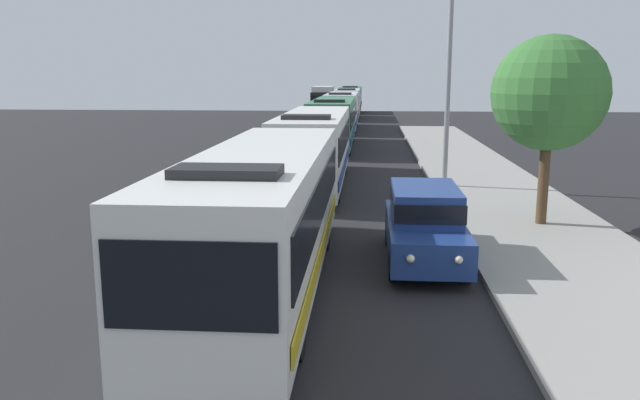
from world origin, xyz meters
name	(u,v)px	position (x,y,z in m)	size (l,w,h in m)	color
bus_lead	(264,213)	(-1.30, 12.00, 1.69)	(2.58, 11.65, 3.21)	silver
bus_second_in_line	(315,146)	(-1.30, 25.13, 1.69)	(2.58, 11.68, 3.21)	silver
bus_middle	(333,121)	(-1.30, 39.04, 1.69)	(2.58, 12.12, 3.21)	#33724C
bus_fourth_in_line	(342,110)	(-1.30, 52.43, 1.69)	(2.58, 11.99, 3.21)	silver
bus_rear	(347,103)	(-1.30, 65.79, 1.69)	(2.58, 10.44, 3.21)	silver
bus_tail_end	(351,98)	(-1.30, 78.52, 1.69)	(2.58, 12.18, 3.21)	#33724C
white_suv	(425,221)	(2.40, 14.28, 1.03)	(1.86, 5.03, 1.90)	navy
box_truck_oncoming	(323,99)	(-4.60, 75.32, 1.70)	(2.35, 6.91, 3.15)	black
streetlamp_mid	(449,57)	(4.10, 24.70, 5.33)	(6.23, 0.28, 8.44)	gray
roadside_tree	(549,94)	(6.29, 18.12, 4.09)	(3.42, 3.42, 5.67)	#4C3823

